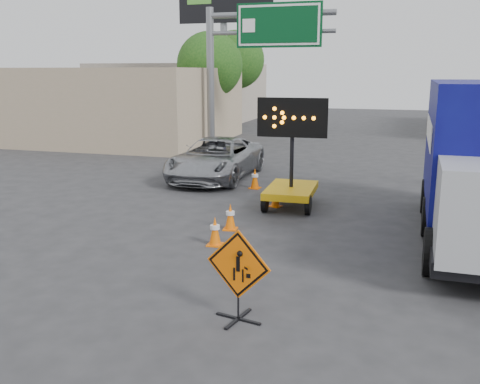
% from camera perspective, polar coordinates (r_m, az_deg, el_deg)
% --- Properties ---
extents(ground, '(100.00, 100.00, 0.00)m').
position_cam_1_polar(ground, '(8.47, -3.33, -14.29)').
color(ground, '#2D2D30').
rests_on(ground, ground).
extents(storefront_left_near, '(14.00, 10.00, 4.00)m').
position_cam_1_polar(storefront_left_near, '(31.83, -14.80, 9.05)').
color(storefront_left_near, tan).
rests_on(storefront_left_near, ground).
extents(storefront_left_far, '(12.00, 10.00, 4.40)m').
position_cam_1_polar(storefront_left_far, '(44.72, -6.40, 10.61)').
color(storefront_left_far, '#A99B8C').
rests_on(storefront_left_far, ground).
extents(highway_gantry, '(6.18, 0.38, 6.90)m').
position_cam_1_polar(highway_gantry, '(26.03, 1.19, 15.48)').
color(highway_gantry, slate).
rests_on(highway_gantry, ground).
extents(billboard, '(6.10, 0.54, 9.85)m').
position_cam_1_polar(billboard, '(34.89, -1.58, 18.56)').
color(billboard, slate).
rests_on(billboard, ground).
extents(tree_left_near, '(3.71, 3.71, 6.03)m').
position_cam_1_polar(tree_left_near, '(30.95, -3.25, 13.36)').
color(tree_left_near, '#472F1E').
rests_on(tree_left_near, ground).
extents(tree_left_far, '(4.10, 4.10, 6.66)m').
position_cam_1_polar(tree_left_far, '(38.85, -0.50, 13.90)').
color(tree_left_far, '#472F1E').
rests_on(tree_left_far, ground).
extents(construction_sign, '(1.10, 0.79, 1.49)m').
position_cam_1_polar(construction_sign, '(8.38, -0.19, -8.63)').
color(construction_sign, black).
rests_on(construction_sign, ground).
extents(arrow_board, '(1.98, 2.25, 3.13)m').
position_cam_1_polar(arrow_board, '(15.42, 5.48, 0.93)').
color(arrow_board, '#D59F0B').
rests_on(arrow_board, ground).
extents(pickup_truck, '(2.45, 5.31, 1.47)m').
position_cam_1_polar(pickup_truck, '(19.48, -2.56, 3.58)').
color(pickup_truck, '#9EA0A5').
rests_on(pickup_truck, ground).
extents(cone_a, '(0.36, 0.36, 0.67)m').
position_cam_1_polar(cone_a, '(12.06, -2.68, -4.16)').
color(cone_a, '#F86605').
rests_on(cone_a, ground).
extents(cone_b, '(0.38, 0.38, 0.67)m').
position_cam_1_polar(cone_b, '(13.23, -1.04, -2.63)').
color(cone_b, '#F86605').
rests_on(cone_b, ground).
extents(cone_c, '(0.41, 0.41, 0.63)m').
position_cam_1_polar(cone_c, '(15.50, 3.81, -0.42)').
color(cone_c, '#F86605').
rests_on(cone_c, ground).
extents(cone_d, '(0.39, 0.39, 0.69)m').
position_cam_1_polar(cone_d, '(17.87, 1.60, 1.47)').
color(cone_d, '#F86605').
rests_on(cone_d, ground).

